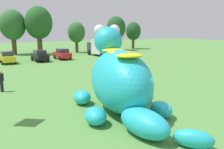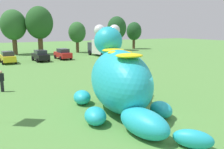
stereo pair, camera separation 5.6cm
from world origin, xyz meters
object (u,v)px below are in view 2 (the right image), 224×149
spectator_mid_field (2,81)px  car_black (40,56)px  box_truck (101,47)px  car_yellow (8,57)px  car_red (63,54)px  giant_inflatable_creature (120,80)px

spectator_mid_field → car_black: bearing=68.5°
car_black → box_truck: box_truck is taller
car_yellow → spectator_mid_field: bearing=-96.7°
car_black → car_red: bearing=11.6°
car_black → spectator_mid_field: (-6.59, -16.75, -0.01)m
car_red → car_yellow: bearing=-175.4°
spectator_mid_field → giant_inflatable_creature: bearing=-53.5°
car_red → giant_inflatable_creature: bearing=-99.4°
giant_inflatable_creature → car_red: giant_inflatable_creature is taller
giant_inflatable_creature → spectator_mid_field: (-6.09, 8.22, -1.07)m
car_black → car_red: same height
car_red → box_truck: size_ratio=0.65×
car_yellow → car_red: 8.39m
box_truck → car_black: bearing=-171.0°
giant_inflatable_creature → box_truck: (11.64, 26.74, -0.32)m
giant_inflatable_creature → car_yellow: (-4.11, 25.07, -1.06)m
car_black → car_red: (3.75, 0.77, 0.00)m
giant_inflatable_creature → spectator_mid_field: giant_inflatable_creature is taller
car_yellow → car_black: size_ratio=0.99×
box_truck → spectator_mid_field: 25.64m
giant_inflatable_creature → car_red: size_ratio=2.51×
box_truck → car_red: bearing=-172.4°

